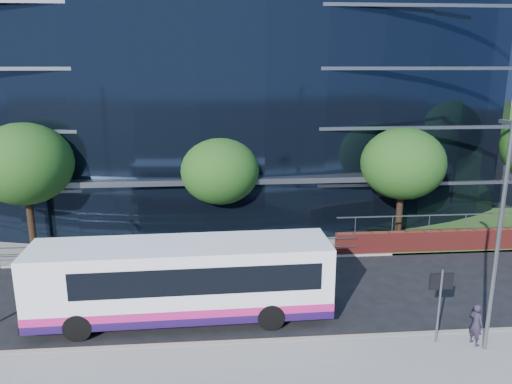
{
  "coord_description": "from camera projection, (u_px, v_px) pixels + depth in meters",
  "views": [
    {
      "loc": [
        -3.31,
        -17.0,
        9.86
      ],
      "look_at": [
        -1.17,
        8.0,
        3.37
      ],
      "focal_mm": 35.0,
      "sensor_mm": 36.0,
      "label": 1
    }
  ],
  "objects": [
    {
      "name": "ground",
      "position": [
        304.0,
        328.0,
        19.14
      ],
      "size": [
        200.0,
        200.0,
        0.0
      ],
      "primitive_type": "plane",
      "color": "black",
      "rests_on": "ground"
    },
    {
      "name": "kerb",
      "position": [
        309.0,
        340.0,
        18.15
      ],
      "size": [
        80.0,
        0.25,
        0.16
      ],
      "primitive_type": "cube",
      "color": "gray",
      "rests_on": "ground"
    },
    {
      "name": "yellow_line_outer",
      "position": [
        308.0,
        339.0,
        18.37
      ],
      "size": [
        80.0,
        0.08,
        0.01
      ],
      "primitive_type": "cube",
      "color": "gold",
      "rests_on": "ground"
    },
    {
      "name": "yellow_line_inner",
      "position": [
        307.0,
        337.0,
        18.51
      ],
      "size": [
        80.0,
        0.08,
        0.01
      ],
      "primitive_type": "cube",
      "color": "gold",
      "rests_on": "ground"
    },
    {
      "name": "far_forecourt",
      "position": [
        170.0,
        236.0,
        29.24
      ],
      "size": [
        50.0,
        8.0,
        0.1
      ],
      "primitive_type": "cube",
      "color": "gray",
      "rests_on": "ground"
    },
    {
      "name": "glass_office",
      "position": [
        203.0,
        89.0,
        36.92
      ],
      "size": [
        44.0,
        23.1,
        16.0
      ],
      "color": "black",
      "rests_on": "ground"
    },
    {
      "name": "guard_railings",
      "position": [
        122.0,
        249.0,
        25.02
      ],
      "size": [
        24.0,
        0.05,
        1.1
      ],
      "color": "slate",
      "rests_on": "ground"
    },
    {
      "name": "apartment_block",
      "position": [
        449.0,
        55.0,
        74.2
      ],
      "size": [
        60.0,
        42.0,
        30.0
      ],
      "color": "#2D511E",
      "rests_on": "ground"
    },
    {
      "name": "street_sign",
      "position": [
        440.0,
        291.0,
        17.44
      ],
      "size": [
        0.85,
        0.09,
        2.8
      ],
      "color": "slate",
      "rests_on": "pavement_near"
    },
    {
      "name": "tree_far_a",
      "position": [
        24.0,
        164.0,
        25.53
      ],
      "size": [
        4.95,
        4.95,
        6.98
      ],
      "color": "black",
      "rests_on": "ground"
    },
    {
      "name": "tree_far_b",
      "position": [
        220.0,
        171.0,
        27.0
      ],
      "size": [
        4.29,
        4.29,
        6.05
      ],
      "color": "black",
      "rests_on": "ground"
    },
    {
      "name": "tree_far_c",
      "position": [
        403.0,
        164.0,
        27.27
      ],
      "size": [
        4.62,
        4.62,
        6.51
      ],
      "color": "black",
      "rests_on": "ground"
    },
    {
      "name": "tree_dist_e",
      "position": [
        446.0,
        110.0,
        58.58
      ],
      "size": [
        4.62,
        4.62,
        6.51
      ],
      "color": "black",
      "rests_on": "ground"
    },
    {
      "name": "streetlight_east",
      "position": [
        499.0,
        233.0,
        16.43
      ],
      "size": [
        0.15,
        0.77,
        8.0
      ],
      "color": "slate",
      "rests_on": "pavement_near"
    },
    {
      "name": "city_bus",
      "position": [
        185.0,
        280.0,
        19.47
      ],
      "size": [
        11.69,
        2.94,
        3.15
      ],
      "rotation": [
        0.0,
        0.0,
        0.02
      ],
      "color": "white",
      "rests_on": "ground"
    },
    {
      "name": "pedestrian",
      "position": [
        476.0,
        324.0,
        17.61
      ],
      "size": [
        0.52,
        0.65,
        1.55
      ],
      "primitive_type": "imported",
      "rotation": [
        0.0,
        0.0,
        1.86
      ],
      "color": "#272131",
      "rests_on": "pavement_near"
    }
  ]
}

